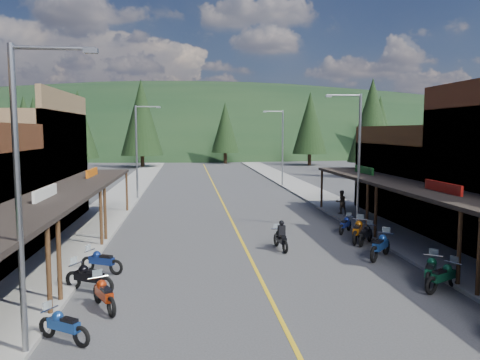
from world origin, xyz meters
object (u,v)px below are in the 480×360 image
object	(u,v)px
bike_west_7	(89,276)
bike_east_7	(431,269)
bike_west_8	(102,260)
bike_east_10	(358,230)
bike_east_6	(443,275)
pine_2	(142,118)
pine_11	(372,120)
streetlight_2	(357,155)
streetlight_1	(138,148)
pine_1	(70,123)
bike_east_11	(345,224)
streetlight_0	(24,187)
pine_3	(225,128)
pine_9	(380,127)
bike_west_5	(64,324)
streetlight_3	(281,144)
pine_6	(452,128)
pedestrian_east_b	(341,202)
bike_west_6	(104,293)
rider_on_bike	(281,238)
pine_10	(78,124)
pine_8	(25,130)
bike_east_9	(366,233)
shop_west_3	(5,170)
shop_east_3	(436,181)
bike_east_8	(380,245)
pine_4	(310,123)
pine_5	(373,120)

from	to	relation	value
bike_west_7	bike_east_7	xyz separation A→B (m)	(12.80, -0.63, 0.01)
bike_west_8	bike_east_10	size ratio (longest dim) A/B	0.84
bike_east_6	bike_east_10	size ratio (longest dim) A/B	0.88
bike_east_6	bike_east_10	world-z (taller)	bike_east_10
pine_2	pine_11	world-z (taller)	pine_2
pine_11	bike_east_10	distance (m)	36.15
streetlight_2	streetlight_1	bearing A→B (deg)	134.80
pine_1	bike_east_6	xyz separation A→B (m)	(30.46, -72.47, -6.65)
pine_2	bike_east_11	distance (m)	53.58
streetlight_0	pine_3	world-z (taller)	pine_3
pine_9	bike_west_5	world-z (taller)	pine_9
streetlight_3	pine_6	world-z (taller)	pine_6
bike_east_6	pedestrian_east_b	bearing A→B (deg)	147.03
bike_west_6	bike_east_6	xyz separation A→B (m)	(12.07, 0.51, 0.01)
pine_6	bike_west_7	world-z (taller)	pine_6
streetlight_0	pine_9	distance (m)	59.69
pine_3	rider_on_bike	xyz separation A→B (m)	(-2.30, -61.92, -5.87)
pine_1	pine_10	xyz separation A→B (m)	(6.00, -20.00, -0.45)
streetlight_3	bike_west_6	bearing A→B (deg)	-110.86
pine_8	bike_east_9	bearing A→B (deg)	-51.22
shop_west_3	pine_11	distance (m)	43.22
streetlight_3	bike_west_8	distance (m)	32.04
streetlight_2	pine_11	world-z (taller)	pine_11
bike_east_10	shop_east_3	bearing A→B (deg)	68.28
bike_west_6	bike_east_9	xyz separation A→B (m)	(11.94, 7.71, -0.01)
pine_3	bike_east_9	bearing A→B (deg)	-87.82
streetlight_0	bike_west_6	distance (m)	5.10
shop_west_3	streetlight_1	world-z (taller)	shop_west_3
pine_2	streetlight_2	bearing A→B (deg)	-71.27
pine_1	pine_10	distance (m)	20.89
bike_east_8	rider_on_bike	xyz separation A→B (m)	(-4.24, 2.10, -0.05)
bike_east_9	bike_east_7	bearing A→B (deg)	-50.76
pine_4	bike_east_9	xyz separation A→B (m)	(-11.67, -55.27, -6.67)
streetlight_2	bike_east_11	bearing A→B (deg)	-145.52
pine_2	bike_east_8	bearing A→B (deg)	-74.11
shop_west_3	pine_6	world-z (taller)	pine_6
streetlight_1	pine_11	size ratio (longest dim) A/B	0.65
pine_2	pine_3	size ratio (longest dim) A/B	1.27
bike_west_8	rider_on_bike	xyz separation A→B (m)	(8.12, 2.93, 0.06)
pine_5	pine_6	bearing A→B (deg)	-33.69
bike_east_10	bike_west_5	bearing A→B (deg)	-109.57
shop_east_3	pine_9	size ratio (longest dim) A/B	1.01
bike_west_5	pine_9	bearing A→B (deg)	2.48
pine_3	streetlight_1	bearing A→B (deg)	-103.98
pine_1	pedestrian_east_b	distance (m)	65.65
pine_1	pine_8	distance (m)	30.09
pine_1	bike_west_5	bearing A→B (deg)	-76.78
streetlight_3	pedestrian_east_b	xyz separation A→B (m)	(0.79, -17.12, -3.49)
bike_east_8	rider_on_bike	size ratio (longest dim) A/B	1.11
pine_9	pine_10	distance (m)	42.30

